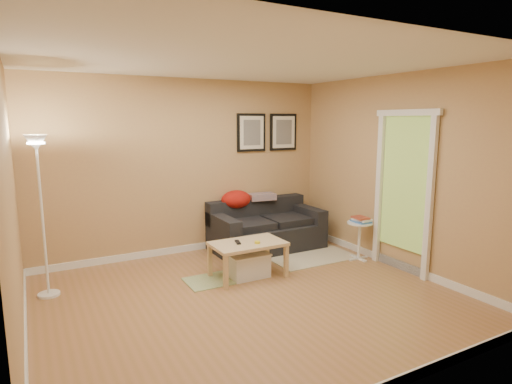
% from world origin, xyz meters
% --- Properties ---
extents(floor, '(4.50, 4.50, 0.00)m').
position_xyz_m(floor, '(0.00, 0.00, 0.00)').
color(floor, '#9E6B44').
rests_on(floor, ground).
extents(ceiling, '(4.50, 4.50, 0.00)m').
position_xyz_m(ceiling, '(0.00, 0.00, 2.60)').
color(ceiling, white).
rests_on(ceiling, wall_back).
extents(wall_back, '(4.50, 0.00, 4.50)m').
position_xyz_m(wall_back, '(0.00, 2.00, 1.30)').
color(wall_back, tan).
rests_on(wall_back, ground).
extents(wall_front, '(4.50, 0.00, 4.50)m').
position_xyz_m(wall_front, '(0.00, -2.00, 1.30)').
color(wall_front, tan).
rests_on(wall_front, ground).
extents(wall_left, '(0.00, 4.00, 4.00)m').
position_xyz_m(wall_left, '(-2.25, 0.00, 1.30)').
color(wall_left, tan).
rests_on(wall_left, ground).
extents(wall_right, '(0.00, 4.00, 4.00)m').
position_xyz_m(wall_right, '(2.25, 0.00, 1.30)').
color(wall_right, tan).
rests_on(wall_right, ground).
extents(baseboard_back, '(4.50, 0.02, 0.10)m').
position_xyz_m(baseboard_back, '(0.00, 1.99, 0.05)').
color(baseboard_back, white).
rests_on(baseboard_back, ground).
extents(baseboard_left, '(0.02, 4.00, 0.10)m').
position_xyz_m(baseboard_left, '(-2.24, 0.00, 0.05)').
color(baseboard_left, white).
rests_on(baseboard_left, ground).
extents(baseboard_right, '(0.02, 4.00, 0.10)m').
position_xyz_m(baseboard_right, '(2.24, 0.00, 0.05)').
color(baseboard_right, white).
rests_on(baseboard_right, ground).
extents(sofa, '(1.70, 0.90, 0.75)m').
position_xyz_m(sofa, '(1.11, 1.53, 0.38)').
color(sofa, black).
rests_on(sofa, ground).
extents(red_throw, '(0.48, 0.36, 0.28)m').
position_xyz_m(red_throw, '(0.73, 1.84, 0.77)').
color(red_throw, red).
rests_on(red_throw, sofa).
extents(plaid_throw, '(0.45, 0.32, 0.10)m').
position_xyz_m(plaid_throw, '(1.18, 1.82, 0.78)').
color(plaid_throw, tan).
rests_on(plaid_throw, sofa).
extents(framed_print_left, '(0.50, 0.04, 0.60)m').
position_xyz_m(framed_print_left, '(1.08, 1.98, 1.80)').
color(framed_print_left, black).
rests_on(framed_print_left, wall_back).
extents(framed_print_right, '(0.50, 0.04, 0.60)m').
position_xyz_m(framed_print_right, '(1.68, 1.98, 1.80)').
color(framed_print_right, black).
rests_on(framed_print_right, wall_back).
extents(area_rug, '(1.25, 0.85, 0.01)m').
position_xyz_m(area_rug, '(1.48, 0.88, 0.01)').
color(area_rug, '#C1B898').
rests_on(area_rug, ground).
extents(green_runner, '(0.70, 0.50, 0.01)m').
position_xyz_m(green_runner, '(-0.15, 0.68, 0.01)').
color(green_runner, '#668C4C').
rests_on(green_runner, ground).
extents(coffee_table, '(1.01, 0.73, 0.46)m').
position_xyz_m(coffee_table, '(0.29, 0.59, 0.23)').
color(coffee_table, tan).
rests_on(coffee_table, ground).
extents(remote_control, '(0.09, 0.17, 0.02)m').
position_xyz_m(remote_control, '(0.16, 0.63, 0.47)').
color(remote_control, black).
rests_on(remote_control, coffee_table).
extents(tape_roll, '(0.07, 0.07, 0.03)m').
position_xyz_m(tape_roll, '(0.37, 0.49, 0.48)').
color(tape_roll, yellow).
rests_on(tape_roll, coffee_table).
extents(storage_bin, '(0.51, 0.37, 0.32)m').
position_xyz_m(storage_bin, '(0.29, 0.60, 0.16)').
color(storage_bin, white).
rests_on(storage_bin, ground).
extents(side_table, '(0.36, 0.36, 0.55)m').
position_xyz_m(side_table, '(2.02, 0.44, 0.28)').
color(side_table, white).
rests_on(side_table, ground).
extents(book_stack, '(0.24, 0.29, 0.08)m').
position_xyz_m(book_stack, '(2.03, 0.43, 0.59)').
color(book_stack, '#3865A9').
rests_on(book_stack, side_table).
extents(floor_lamp, '(0.24, 0.24, 1.85)m').
position_xyz_m(floor_lamp, '(-2.00, 1.16, 0.87)').
color(floor_lamp, white).
rests_on(floor_lamp, ground).
extents(doorway, '(0.12, 1.01, 2.13)m').
position_xyz_m(doorway, '(2.20, -0.15, 1.02)').
color(doorway, white).
rests_on(doorway, ground).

